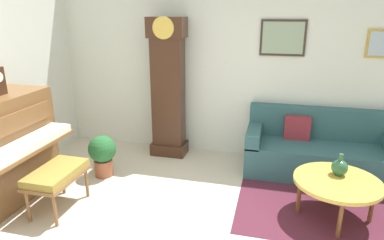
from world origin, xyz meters
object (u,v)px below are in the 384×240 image
(piano_bench, at_px, (57,175))
(grandfather_clock, at_px, (168,92))
(couch, at_px, (318,150))
(potted_plant, at_px, (102,153))
(coffee_table, at_px, (337,183))
(green_jug, at_px, (340,167))

(piano_bench, bearing_deg, grandfather_clock, 68.09)
(couch, distance_m, potted_plant, 2.87)
(coffee_table, xyz_separation_m, green_jug, (0.03, 0.12, 0.12))
(piano_bench, distance_m, couch, 3.29)
(couch, relative_size, green_jug, 7.92)
(couch, xyz_separation_m, coffee_table, (0.07, -1.08, 0.10))
(grandfather_clock, relative_size, couch, 1.07)
(grandfather_clock, bearing_deg, coffee_table, -28.40)
(grandfather_clock, distance_m, coffee_table, 2.57)
(piano_bench, height_order, couch, couch)
(coffee_table, bearing_deg, green_jug, 78.18)
(grandfather_clock, bearing_deg, green_jug, -25.57)
(piano_bench, xyz_separation_m, grandfather_clock, (0.71, 1.76, 0.56))
(piano_bench, bearing_deg, potted_plant, 84.31)
(piano_bench, height_order, potted_plant, potted_plant)
(piano_bench, bearing_deg, green_jug, 13.18)
(grandfather_clock, height_order, potted_plant, grandfather_clock)
(piano_bench, distance_m, grandfather_clock, 1.97)
(coffee_table, height_order, green_jug, green_jug)
(potted_plant, bearing_deg, couch, 16.30)
(grandfather_clock, distance_m, potted_plant, 1.28)
(piano_bench, xyz_separation_m, green_jug, (2.94, 0.69, 0.12))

